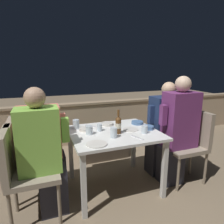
{
  "coord_description": "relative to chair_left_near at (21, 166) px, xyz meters",
  "views": [
    {
      "loc": [
        -0.79,
        -2.06,
        1.48
      ],
      "look_at": [
        0.0,
        0.06,
        0.94
      ],
      "focal_mm": 32.0,
      "sensor_mm": 36.0,
      "label": 1
    }
  ],
  "objects": [
    {
      "name": "fork_0",
      "position": [
        1.15,
        -0.11,
        0.17
      ],
      "size": [
        0.08,
        0.17,
        0.01
      ],
      "color": "silver",
      "rests_on": "dining_table"
    },
    {
      "name": "bowl_0",
      "position": [
        1.4,
        0.35,
        0.19
      ],
      "size": [
        0.15,
        0.15,
        0.04
      ],
      "color": "#4C709E",
      "rests_on": "dining_table"
    },
    {
      "name": "glass_cup_4",
      "position": [
        0.93,
        -0.01,
        0.22
      ],
      "size": [
        0.07,
        0.07,
        0.11
      ],
      "color": "silver",
      "rests_on": "dining_table"
    },
    {
      "name": "glass_cup_1",
      "position": [
        0.61,
        0.44,
        0.22
      ],
      "size": [
        0.08,
        0.08,
        0.11
      ],
      "color": "silver",
      "rests_on": "dining_table"
    },
    {
      "name": "chair_right_near",
      "position": [
        1.99,
        0.03,
        0.0
      ],
      "size": [
        0.48,
        0.47,
        0.92
      ],
      "color": "gray",
      "rests_on": "ground_plane"
    },
    {
      "name": "bowl_3",
      "position": [
        0.69,
        0.32,
        0.19
      ],
      "size": [
        0.14,
        0.14,
        0.04
      ],
      "color": "beige",
      "rests_on": "dining_table"
    },
    {
      "name": "dining_table",
      "position": [
        1.0,
        0.17,
        0.07
      ],
      "size": [
        1.01,
        0.86,
        0.72
      ],
      "color": "white",
      "rests_on": "ground_plane"
    },
    {
      "name": "potted_plant",
      "position": [
        -0.08,
        0.72,
        -0.13
      ],
      "size": [
        0.33,
        0.33,
        0.7
      ],
      "color": "#9E5638",
      "rests_on": "ground_plane"
    },
    {
      "name": "plate_1",
      "position": [
        1.21,
        0.16,
        0.17
      ],
      "size": [
        0.19,
        0.19,
        0.01
      ],
      "color": "silver",
      "rests_on": "dining_table"
    },
    {
      "name": "chair_left_near",
      "position": [
        0.0,
        0.0,
        0.0
      ],
      "size": [
        0.48,
        0.47,
        0.92
      ],
      "color": "gray",
      "rests_on": "ground_plane"
    },
    {
      "name": "person_coral_top",
      "position": [
        0.22,
        0.32,
        0.06
      ],
      "size": [
        0.51,
        0.26,
        1.24
      ],
      "color": "#282833",
      "rests_on": "ground_plane"
    },
    {
      "name": "chair_left_far",
      "position": [
        0.01,
        0.32,
        0.0
      ],
      "size": [
        0.48,
        0.47,
        0.92
      ],
      "color": "gray",
      "rests_on": "ground_plane"
    },
    {
      "name": "glass_cup_2",
      "position": [
        1.3,
        -0.0,
        0.21
      ],
      "size": [
        0.07,
        0.07,
        0.09
      ],
      "color": "silver",
      "rests_on": "dining_table"
    },
    {
      "name": "person_purple_stripe",
      "position": [
        1.78,
        0.03,
        0.13
      ],
      "size": [
        0.48,
        0.26,
        1.35
      ],
      "color": "#282833",
      "rests_on": "ground_plane"
    },
    {
      "name": "chair_right_far",
      "position": [
        1.99,
        0.29,
        0.0
      ],
      "size": [
        0.48,
        0.47,
        0.92
      ],
      "color": "gray",
      "rests_on": "ground_plane"
    },
    {
      "name": "fork_1",
      "position": [
        0.8,
        0.46,
        0.17
      ],
      "size": [
        0.13,
        0.14,
        0.01
      ],
      "color": "silver",
      "rests_on": "dining_table"
    },
    {
      "name": "beer_bottle",
      "position": [
        1.02,
        0.09,
        0.27
      ],
      "size": [
        0.07,
        0.07,
        0.27
      ],
      "color": "brown",
      "rests_on": "dining_table"
    },
    {
      "name": "glass_cup_0",
      "position": [
        0.71,
        0.18,
        0.21
      ],
      "size": [
        0.08,
        0.08,
        0.1
      ],
      "color": "silver",
      "rests_on": "dining_table"
    },
    {
      "name": "parapet_wall",
      "position": [
        1.0,
        1.75,
        -0.16
      ],
      "size": [
        9.0,
        0.18,
        0.79
      ],
      "color": "tan",
      "rests_on": "ground_plane"
    },
    {
      "name": "planter_hedge",
      "position": [
        1.16,
        1.02,
        -0.23
      ],
      "size": [
        0.72,
        0.47,
        0.57
      ],
      "color": "brown",
      "rests_on": "ground_plane"
    },
    {
      "name": "bowl_2",
      "position": [
        1.41,
        0.1,
        0.19
      ],
      "size": [
        0.13,
        0.13,
        0.05
      ],
      "color": "#4C709E",
      "rests_on": "dining_table"
    },
    {
      "name": "person_navy_jumper",
      "position": [
        1.78,
        0.29,
        0.08
      ],
      "size": [
        0.5,
        0.26,
        1.26
      ],
      "color": "#282833",
      "rests_on": "ground_plane"
    },
    {
      "name": "glass_cup_3",
      "position": [
        0.85,
        0.25,
        0.21
      ],
      "size": [
        0.06,
        0.06,
        0.08
      ],
      "color": "silver",
      "rests_on": "dining_table"
    },
    {
      "name": "ground_plane",
      "position": [
        1.0,
        0.17,
        -0.56
      ],
      "size": [
        16.0,
        16.0,
        0.0
      ],
      "primitive_type": "plane",
      "color": "#847056"
    },
    {
      "name": "person_green_blouse",
      "position": [
        0.21,
        -0.0,
        0.09
      ],
      "size": [
        0.48,
        0.26,
        1.29
      ],
      "color": "#282833",
      "rests_on": "ground_plane"
    },
    {
      "name": "bowl_1",
      "position": [
        1.01,
        0.44,
        0.18
      ],
      "size": [
        0.15,
        0.15,
        0.03
      ],
      "color": "beige",
      "rests_on": "dining_table"
    },
    {
      "name": "plate_0",
      "position": [
        0.7,
        -0.13,
        0.17
      ],
      "size": [
        0.21,
        0.21,
        0.01
      ],
      "color": "silver",
      "rests_on": "dining_table"
    }
  ]
}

